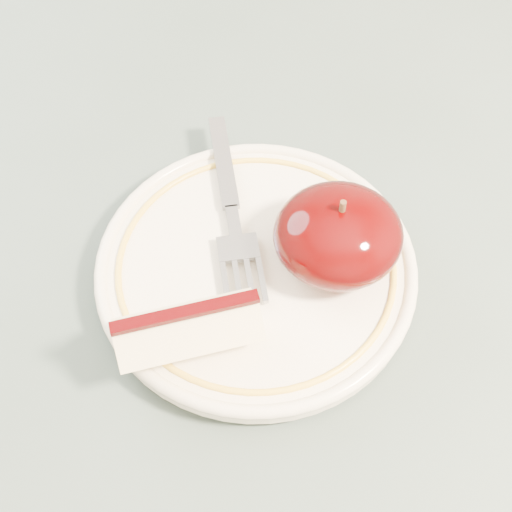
{
  "coord_description": "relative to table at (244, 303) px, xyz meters",
  "views": [
    {
      "loc": [
        -0.01,
        -0.29,
        1.16
      ],
      "look_at": [
        0.01,
        -0.03,
        0.78
      ],
      "focal_mm": 50.0,
      "sensor_mm": 36.0,
      "label": 1
    }
  ],
  "objects": [
    {
      "name": "apple_half",
      "position": [
        0.06,
        -0.03,
        0.13
      ],
      "size": [
        0.08,
        0.08,
        0.06
      ],
      "color": "#2C0000",
      "rests_on": "plate"
    },
    {
      "name": "table",
      "position": [
        0.0,
        0.0,
        0.0
      ],
      "size": [
        0.9,
        0.9,
        0.75
      ],
      "color": "brown",
      "rests_on": "ground"
    },
    {
      "name": "apple_wedge",
      "position": [
        -0.04,
        -0.09,
        0.12
      ],
      "size": [
        0.09,
        0.05,
        0.04
      ],
      "rotation": [
        0.0,
        0.0,
        0.18
      ],
      "color": "beige",
      "rests_on": "plate"
    },
    {
      "name": "fork",
      "position": [
        -0.01,
        0.01,
        0.11
      ],
      "size": [
        0.03,
        0.16,
        0.0
      ],
      "rotation": [
        0.0,
        0.0,
        1.64
      ],
      "color": "gray",
      "rests_on": "plate"
    },
    {
      "name": "plate",
      "position": [
        0.01,
        -0.03,
        0.1
      ],
      "size": [
        0.21,
        0.21,
        0.02
      ],
      "color": "#F2E6CB",
      "rests_on": "table"
    }
  ]
}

